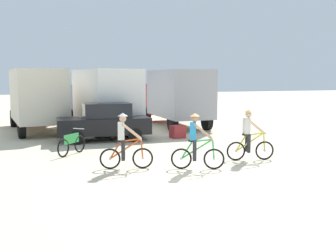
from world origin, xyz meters
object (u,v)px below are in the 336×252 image
at_px(cyclist_near_camera, 249,137).
at_px(box_truck_grey_hauler, 176,95).
at_px(box_truck_cream_rv, 36,97).
at_px(sedan_parked, 105,122).
at_px(cyclist_orange_shirt, 124,143).
at_px(bicycle_spare, 72,144).
at_px(cyclist_cowboy_hat, 196,143).
at_px(supply_crate, 178,132).
at_px(box_truck_white_box, 103,97).

bearing_deg(cyclist_near_camera, box_truck_grey_hauler, 84.97).
height_order(box_truck_cream_rv, sedan_parked, box_truck_cream_rv).
bearing_deg(box_truck_grey_hauler, cyclist_orange_shirt, -118.12).
bearing_deg(bicycle_spare, cyclist_cowboy_hat, -46.52).
distance_m(box_truck_cream_rv, sedan_parked, 5.31).
bearing_deg(box_truck_grey_hauler, cyclist_near_camera, -95.03).
bearing_deg(bicycle_spare, cyclist_near_camera, -27.59).
bearing_deg(cyclist_cowboy_hat, supply_crate, 74.99).
distance_m(box_truck_white_box, cyclist_near_camera, 10.28).
distance_m(box_truck_grey_hauler, cyclist_near_camera, 10.26).
bearing_deg(box_truck_grey_hauler, supply_crate, -108.68).
bearing_deg(supply_crate, sedan_parked, 174.10).
bearing_deg(cyclist_orange_shirt, box_truck_white_box, 84.45).
distance_m(cyclist_orange_shirt, cyclist_near_camera, 4.49).
distance_m(cyclist_orange_shirt, cyclist_cowboy_hat, 2.30).
bearing_deg(box_truck_grey_hauler, box_truck_cream_rv, 178.37).
relative_size(box_truck_white_box, cyclist_orange_shirt, 3.84).
bearing_deg(supply_crate, bicycle_spare, -153.30).
bearing_deg(bicycle_spare, supply_crate, 26.70).
height_order(bicycle_spare, supply_crate, bicycle_spare).
distance_m(bicycle_spare, supply_crate, 5.90).
bearing_deg(bicycle_spare, box_truck_white_box, 70.44).
height_order(box_truck_cream_rv, cyclist_near_camera, box_truck_cream_rv).
bearing_deg(cyclist_orange_shirt, box_truck_cream_rv, 103.89).
xyz_separation_m(cyclist_orange_shirt, cyclist_near_camera, (4.48, -0.10, 0.00)).
bearing_deg(box_truck_cream_rv, cyclist_cowboy_hat, -66.98).
distance_m(box_truck_grey_hauler, cyclist_orange_shirt, 11.46).
height_order(sedan_parked, supply_crate, sedan_parked).
bearing_deg(sedan_parked, cyclist_near_camera, -56.05).
distance_m(box_truck_white_box, cyclist_cowboy_hat, 10.39).
xyz_separation_m(sedan_parked, supply_crate, (3.49, -0.36, -0.58)).
relative_size(sedan_parked, cyclist_near_camera, 2.34).
relative_size(cyclist_near_camera, supply_crate, 2.85).
relative_size(box_truck_cream_rv, cyclist_orange_shirt, 3.83).
bearing_deg(cyclist_cowboy_hat, box_truck_grey_hauler, 73.47).
bearing_deg(cyclist_near_camera, box_truck_white_box, 110.40).
bearing_deg(cyclist_orange_shirt, cyclist_near_camera, -1.33).
bearing_deg(bicycle_spare, box_truck_grey_hauler, 46.35).
height_order(sedan_parked, cyclist_near_camera, cyclist_near_camera).
relative_size(cyclist_near_camera, bicycle_spare, 1.35).
relative_size(box_truck_white_box, bicycle_spare, 5.20).
relative_size(bicycle_spare, supply_crate, 2.11).
xyz_separation_m(box_truck_cream_rv, cyclist_cowboy_hat, (4.71, -11.07, -1.03)).
xyz_separation_m(box_truck_white_box, sedan_parked, (-0.53, -3.50, -0.99)).
xyz_separation_m(box_truck_grey_hauler, cyclist_cowboy_hat, (-3.22, -10.85, -1.03)).
bearing_deg(cyclist_cowboy_hat, box_truck_cream_rv, 113.02).
bearing_deg(box_truck_white_box, box_truck_cream_rv, 166.78).
relative_size(box_truck_cream_rv, bicycle_spare, 5.18).
xyz_separation_m(sedan_parked, bicycle_spare, (-1.78, -3.01, -0.48)).
height_order(box_truck_white_box, supply_crate, box_truck_white_box).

